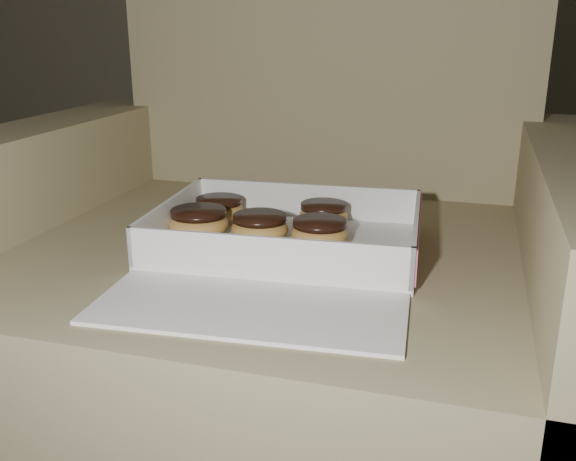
# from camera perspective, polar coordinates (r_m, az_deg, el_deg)

# --- Properties ---
(armchair) EXTENTS (1.00, 0.84, 1.04)m
(armchair) POSITION_cam_1_polar(r_m,az_deg,el_deg) (1.11, -0.18, -6.47)
(armchair) COLOR #8F825B
(armchair) RESTS_ON floor
(bakery_box) EXTENTS (0.40, 0.47, 0.06)m
(bakery_box) POSITION_cam_1_polar(r_m,az_deg,el_deg) (0.92, -0.34, -1.66)
(bakery_box) COLOR white
(bakery_box) RESTS_ON armchair
(donut_a) EXTENTS (0.09, 0.09, 0.05)m
(donut_a) POSITION_cam_1_polar(r_m,az_deg,el_deg) (0.98, -7.93, 0.70)
(donut_a) COLOR #BB8A41
(donut_a) RESTS_ON bakery_box
(donut_b) EXTENTS (0.08, 0.08, 0.04)m
(donut_b) POSITION_cam_1_polar(r_m,az_deg,el_deg) (1.06, -6.14, 1.93)
(donut_b) COLOR #BB8A41
(donut_b) RESTS_ON bakery_box
(donut_c) EXTENTS (0.09, 0.09, 0.04)m
(donut_c) POSITION_cam_1_polar(r_m,az_deg,el_deg) (0.96, -2.53, 0.28)
(donut_c) COLOR #BB8A41
(donut_c) RESTS_ON bakery_box
(donut_d) EXTENTS (0.08, 0.08, 0.04)m
(donut_d) POSITION_cam_1_polar(r_m,az_deg,el_deg) (0.93, 2.81, -0.18)
(donut_d) COLOR #BB8A41
(donut_d) RESTS_ON bakery_box
(donut_e) EXTENTS (0.08, 0.08, 0.04)m
(donut_e) POSITION_cam_1_polar(r_m,az_deg,el_deg) (1.03, 3.17, 1.45)
(donut_e) COLOR #BB8A41
(donut_e) RESTS_ON bakery_box
(crumb_a) EXTENTS (0.01, 0.01, 0.00)m
(crumb_a) POSITION_cam_1_polar(r_m,az_deg,el_deg) (0.91, -10.30, -2.41)
(crumb_a) COLOR black
(crumb_a) RESTS_ON bakery_box
(crumb_b) EXTENTS (0.01, 0.01, 0.00)m
(crumb_b) POSITION_cam_1_polar(r_m,az_deg,el_deg) (0.94, -4.46, -1.48)
(crumb_b) COLOR black
(crumb_b) RESTS_ON bakery_box
(crumb_c) EXTENTS (0.01, 0.01, 0.00)m
(crumb_c) POSITION_cam_1_polar(r_m,az_deg,el_deg) (0.92, -6.26, -1.89)
(crumb_c) COLOR black
(crumb_c) RESTS_ON bakery_box
(crumb_d) EXTENTS (0.01, 0.01, 0.00)m
(crumb_d) POSITION_cam_1_polar(r_m,az_deg,el_deg) (0.92, 8.54, -2.05)
(crumb_d) COLOR black
(crumb_d) RESTS_ON bakery_box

